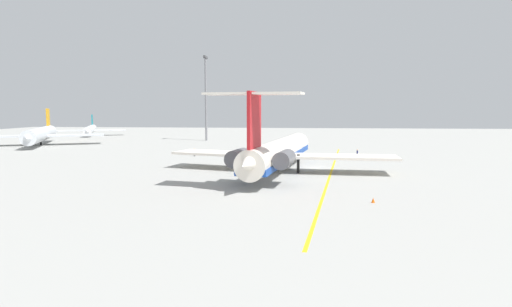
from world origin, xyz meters
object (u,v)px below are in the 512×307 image
ground_crew_near_tail (194,151)px  light_mast (206,95)px  ground_crew_near_nose (357,152)px  airliner_far_right (90,130)px  safety_cone_nose (373,200)px  safety_cone_wingtip (368,158)px  airliner_mid_right (40,135)px  main_jetliner (279,152)px

ground_crew_near_tail → light_mast: bearing=-36.6°
ground_crew_near_nose → ground_crew_near_tail: bearing=12.6°
airliner_far_right → ground_crew_near_nose: size_ratio=14.20×
safety_cone_nose → ground_crew_near_tail: bearing=35.6°
airliner_far_right → safety_cone_wingtip: size_ratio=46.74×
ground_crew_near_nose → airliner_mid_right: bearing=-2.9°
airliner_far_right → ground_crew_near_tail: 85.77m
airliner_far_right → light_mast: size_ratio=0.95×
ground_crew_near_tail → safety_cone_wingtip: ground_crew_near_tail is taller
airliner_far_right → safety_cone_wingtip: (-66.63, -92.99, -2.06)m
ground_crew_near_tail → safety_cone_wingtip: (-1.99, -36.63, -0.83)m
airliner_mid_right → ground_crew_near_nose: airliner_mid_right is taller
main_jetliner → airliner_mid_right: bearing=67.2°
airliner_far_right → light_mast: 54.59m
safety_cone_nose → light_mast: bearing=23.1°
ground_crew_near_tail → ground_crew_near_nose: bearing=-134.7°
ground_crew_near_nose → safety_cone_nose: size_ratio=3.29×
ground_crew_near_nose → ground_crew_near_tail: ground_crew_near_nose is taller
safety_cone_nose → light_mast: 95.83m
ground_crew_near_tail → airliner_mid_right: bearing=20.1°
safety_cone_nose → main_jetliner: bearing=28.0°
ground_crew_near_nose → light_mast: size_ratio=0.07×
safety_cone_wingtip → safety_cone_nose: bearing=170.9°
safety_cone_nose → airliner_mid_right: bearing=51.0°
airliner_far_right → safety_cone_nose: size_ratio=46.74×
main_jetliner → safety_cone_nose: (-20.97, -11.14, -3.10)m
airliner_mid_right → safety_cone_nose: bearing=28.1°
airliner_mid_right → airliner_far_right: airliner_mid_right is taller
safety_cone_nose → safety_cone_wingtip: 40.65m
main_jetliner → airliner_mid_right: (43.89, 68.86, -0.32)m
airliner_far_right → light_mast: bearing=45.9°
main_jetliner → light_mast: size_ratio=1.57×
safety_cone_nose → safety_cone_wingtip: same height
ground_crew_near_nose → safety_cone_wingtip: bearing=139.9°
airliner_far_right → safety_cone_nose: airliner_far_right is taller
airliner_mid_right → airliner_far_right: (41.91, 6.55, -0.72)m
safety_cone_nose → safety_cone_wingtip: size_ratio=1.00×
safety_cone_wingtip → light_mast: (47.01, 43.58, 14.45)m
main_jetliner → airliner_mid_right: size_ratio=1.27×
ground_crew_near_tail → airliner_far_right: bearing=-4.3°
airliner_far_right → airliner_mid_right: bearing=-13.5°
airliner_far_right → ground_crew_near_nose: airliner_far_right is taller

